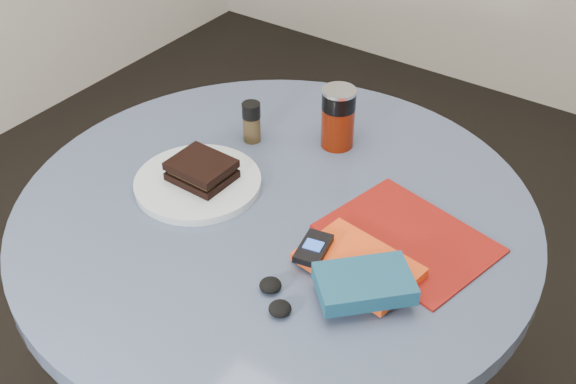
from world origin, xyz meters
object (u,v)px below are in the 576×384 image
Objects in this scene: soda_can at (338,118)px; pepper_grinder at (252,122)px; mp3_player at (313,248)px; novel at (364,283)px; table at (276,269)px; sandwich at (202,170)px; magazine at (408,238)px; plate at (198,183)px; headphones at (275,297)px; red_book at (358,264)px.

pepper_grinder is (-0.16, -0.09, -0.02)m from soda_can.
novel is at bearing -14.99° from mp3_player.
table is 6.51× the size of novel.
magazine is at bearing 11.79° from sandwich.
plate is 0.35m from headphones.
red_book is 2.05× the size of headphones.
headphones is at bearing -109.31° from red_book.
table is at bearing 149.65° from mp3_player.
plate reaches higher than magazine.
headphones is at bearing -48.50° from pepper_grinder.
table is 8.48× the size of sandwich.
plate is at bearing -124.29° from sandwich.
novel is (0.42, -0.09, 0.00)m from sandwich.
mp3_player is at bearing -9.31° from plate.
headphones is (-0.12, -0.09, -0.03)m from novel.
plate is 0.87× the size of magazine.
plate is 0.20m from pepper_grinder.
pepper_grinder is (-0.18, 0.16, 0.21)m from table.
pepper_grinder reaches higher than novel.
sandwich is 1.32× the size of mp3_player.
soda_can is at bearing 109.52° from headphones.
mp3_player reaches higher than headphones.
pepper_grinder reaches higher than red_book.
red_book is (0.23, -0.31, -0.05)m from soda_can.
mp3_player is at bearing 119.40° from novel.
sandwich is 0.31m from soda_can.
headphones is at bearing -99.43° from magazine.
mp3_player reaches higher than magazine.
soda_can is 0.33m from magazine.
soda_can is 0.37m from mp3_player.
red_book is 0.08m from mp3_player.
magazine is (0.25, 0.06, 0.17)m from table.
plate is at bearing 151.44° from headphones.
pepper_grinder is at bearing 131.50° from headphones.
headphones is at bearing -70.48° from soda_can.
pepper_grinder reaches higher than magazine.
headphones is (0.30, -0.18, -0.03)m from sandwich.
mp3_player is (0.30, -0.05, 0.02)m from plate.
magazine is at bearing 52.49° from mp3_player.
novel is at bearing -74.33° from magazine.
magazine is (0.42, 0.09, -0.01)m from plate.
novel is (0.26, -0.11, 0.20)m from table.
novel is (0.42, -0.08, 0.03)m from plate.
mp3_player is (0.30, -0.06, -0.01)m from sandwich.
red_book is at bearing -3.93° from plate.
plate is 0.43m from magazine.
novel reaches higher than mp3_player.
headphones is at bearing -88.74° from mp3_player.
sandwich is at bearing 122.25° from novel.
novel is at bearing -12.14° from sandwich.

